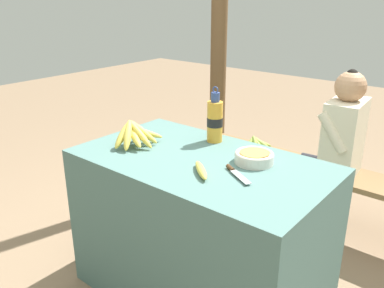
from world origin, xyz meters
TOP-DOWN VIEW (x-y plane):
  - market_counter at (0.00, 0.00)m, footprint 1.24×0.72m
  - banana_bunch_ripe at (-0.38, -0.08)m, footprint 0.19×0.29m
  - serving_bowl at (0.22, 0.12)m, footprint 0.18×0.18m
  - water_bottle at (-0.10, 0.24)m, footprint 0.08×0.08m
  - loose_banana_front at (0.11, -0.13)m, footprint 0.17×0.15m
  - knife at (0.22, -0.04)m, footprint 0.19×0.12m
  - wooden_bench at (0.15, 1.07)m, footprint 1.76×0.32m
  - seated_vendor at (0.28, 1.03)m, footprint 0.42×0.40m
  - banana_bunch_green at (-0.31, 1.07)m, footprint 0.17×0.25m
  - support_post_near at (-0.80, 1.25)m, footprint 0.13×0.13m

SIDE VIEW (x-z plane):
  - wooden_bench at x=0.15m, z-range 0.15..0.59m
  - market_counter at x=0.00m, z-range 0.00..0.79m
  - banana_bunch_green at x=-0.31m, z-range 0.44..0.56m
  - seated_vendor at x=0.28m, z-range 0.09..1.21m
  - knife at x=0.22m, z-range 0.79..0.81m
  - loose_banana_front at x=0.11m, z-range 0.79..0.83m
  - serving_bowl at x=0.22m, z-range 0.80..0.85m
  - banana_bunch_ripe at x=-0.38m, z-range 0.79..0.94m
  - water_bottle at x=-0.10m, z-range 0.76..1.06m
  - support_post_near at x=-0.80m, z-range 0.00..2.73m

